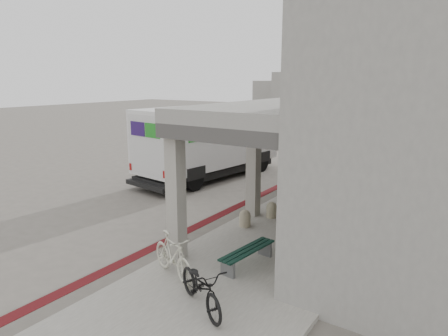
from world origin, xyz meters
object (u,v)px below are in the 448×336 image
Objects in this scene: bench at (247,254)px; bicycle_cream at (173,256)px; fedex_truck at (209,140)px; bicycle_black at (201,286)px; utility_cabinet at (318,229)px.

bicycle_cream is at bearing -121.34° from bench.
fedex_truck is 11.65m from bicycle_black.
fedex_truck reaches higher than bicycle_cream.
fedex_truck is 9.83m from bench.
bicycle_black is (0.20, -2.19, 0.18)m from bench.
utility_cabinet is 0.64× the size of bicycle_cream.
fedex_truck is 4.48× the size of bicycle_black.
bicycle_cream is (-1.16, -1.49, 0.22)m from bench.
bench is 1.90m from bicycle_cream.
bicycle_cream is (5.30, -8.77, -1.18)m from fedex_truck.
bench is 1.64× the size of utility_cabinet.
fedex_truck reaches higher than bicycle_black.
bicycle_black is 1.05× the size of bicycle_cream.
fedex_truck is 4.45× the size of bench.
bench is 2.21m from bicycle_black.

